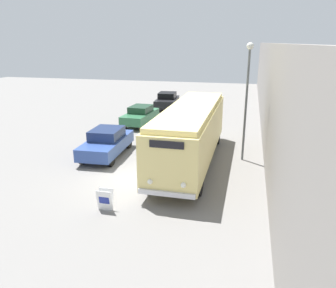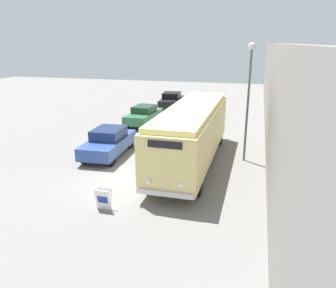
{
  "view_description": "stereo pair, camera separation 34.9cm",
  "coord_description": "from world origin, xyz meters",
  "px_view_note": "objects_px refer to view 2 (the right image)",
  "views": [
    {
      "loc": [
        4.89,
        -13.77,
        6.26
      ],
      "look_at": [
        1.42,
        0.12,
        1.81
      ],
      "focal_mm": 35.0,
      "sensor_mm": 36.0,
      "label": 1
    },
    {
      "loc": [
        5.22,
        -13.68,
        6.26
      ],
      "look_at": [
        1.42,
        0.12,
        1.81
      ],
      "focal_mm": 35.0,
      "sensor_mm": 36.0,
      "label": 2
    }
  ],
  "objects_px": {
    "parked_car_mid": "(144,115)",
    "streetlamp": "(249,86)",
    "vintage_bus": "(192,131)",
    "sign_board": "(104,199)",
    "parked_car_far": "(171,101)",
    "parked_car_near": "(109,142)"
  },
  "relations": [
    {
      "from": "parked_car_mid",
      "to": "streetlamp",
      "type": "bearing_deg",
      "value": -35.21
    },
    {
      "from": "vintage_bus",
      "to": "parked_car_mid",
      "type": "distance_m",
      "value": 9.25
    },
    {
      "from": "sign_board",
      "to": "streetlamp",
      "type": "relative_size",
      "value": 0.14
    },
    {
      "from": "sign_board",
      "to": "parked_car_far",
      "type": "xyz_separation_m",
      "value": [
        -2.68,
        20.41,
        0.39
      ]
    },
    {
      "from": "parked_car_far",
      "to": "sign_board",
      "type": "bearing_deg",
      "value": -86.99
    },
    {
      "from": "parked_car_near",
      "to": "streetlamp",
      "type": "bearing_deg",
      "value": 5.56
    },
    {
      "from": "sign_board",
      "to": "vintage_bus",
      "type": "bearing_deg",
      "value": 69.18
    },
    {
      "from": "streetlamp",
      "to": "parked_car_near",
      "type": "height_order",
      "value": "streetlamp"
    },
    {
      "from": "sign_board",
      "to": "parked_car_mid",
      "type": "distance_m",
      "value": 13.81
    },
    {
      "from": "parked_car_far",
      "to": "parked_car_near",
      "type": "bearing_deg",
      "value": -94.17
    },
    {
      "from": "parked_car_near",
      "to": "sign_board",
      "type": "bearing_deg",
      "value": -69.64
    },
    {
      "from": "sign_board",
      "to": "parked_car_near",
      "type": "distance_m",
      "value": 6.56
    },
    {
      "from": "parked_car_mid",
      "to": "parked_car_far",
      "type": "distance_m",
      "value": 6.97
    },
    {
      "from": "vintage_bus",
      "to": "parked_car_far",
      "type": "distance_m",
      "value": 15.29
    },
    {
      "from": "streetlamp",
      "to": "parked_car_far",
      "type": "distance_m",
      "value": 15.66
    },
    {
      "from": "sign_board",
      "to": "parked_car_near",
      "type": "height_order",
      "value": "parked_car_near"
    },
    {
      "from": "sign_board",
      "to": "streetlamp",
      "type": "xyz_separation_m",
      "value": [
        4.99,
        7.16,
        3.66
      ]
    },
    {
      "from": "streetlamp",
      "to": "parked_car_mid",
      "type": "relative_size",
      "value": 1.43
    },
    {
      "from": "vintage_bus",
      "to": "streetlamp",
      "type": "distance_m",
      "value": 3.76
    },
    {
      "from": "streetlamp",
      "to": "parked_car_mid",
      "type": "bearing_deg",
      "value": 142.09
    },
    {
      "from": "vintage_bus",
      "to": "parked_car_near",
      "type": "relative_size",
      "value": 2.31
    },
    {
      "from": "streetlamp",
      "to": "parked_car_far",
      "type": "relative_size",
      "value": 1.45
    }
  ]
}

